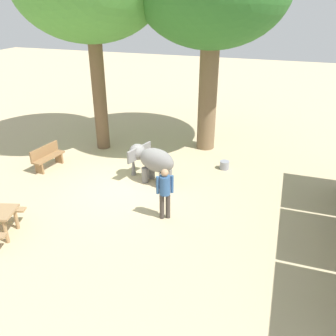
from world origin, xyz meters
The scene contains 5 objects.
ground_plane centered at (0.00, 0.00, 0.00)m, with size 60.00×60.00×0.00m, color tan.
elephant centered at (-0.66, 0.77, 0.83)m, with size 1.35×1.88×1.30m.
person_handler centered at (1.39, 1.96, 0.95)m, with size 0.32×0.47×1.62m.
wooden_bench centered at (-0.42, -3.45, 0.47)m, with size 1.44×0.58×0.88m.
feed_bucket centered at (-2.49, 3.03, 0.16)m, with size 0.36×0.36×0.32m, color gray.
Camera 1 is at (9.71, 4.88, 5.95)m, focal length 37.53 mm.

